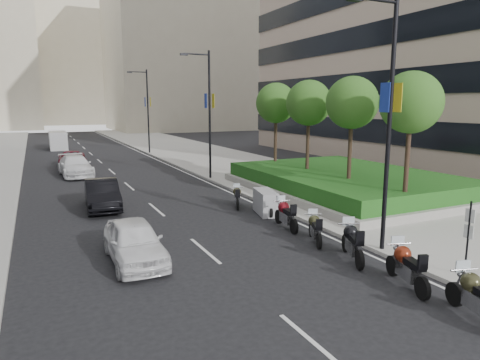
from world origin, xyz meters
TOP-DOWN VIEW (x-y plane):
  - ground at (0.00, 0.00)m, footprint 160.00×160.00m
  - sidewalk_right at (9.00, 30.00)m, footprint 10.00×100.00m
  - lane_edge at (3.70, 30.00)m, footprint 0.12×100.00m
  - lane_centre at (-1.50, 30.00)m, footprint 0.12×100.00m
  - building_cream_right at (22.00, 80.00)m, footprint 28.00×24.00m
  - building_cream_centre at (2.00, 120.00)m, footprint 30.00×24.00m
  - planter at (10.00, 10.00)m, footprint 10.00×14.00m
  - hedge at (10.00, 10.00)m, footprint 9.40×13.40m
  - tree_0 at (8.50, 4.00)m, footprint 2.80×2.80m
  - tree_1 at (8.50, 8.00)m, footprint 2.80×2.80m
  - tree_2 at (8.50, 12.00)m, footprint 2.80×2.80m
  - tree_3 at (8.50, 16.00)m, footprint 2.80×2.80m
  - lamp_post_0 at (4.14, 1.00)m, footprint 2.34×0.45m
  - lamp_post_1 at (4.14, 18.00)m, footprint 2.34×0.45m
  - lamp_post_2 at (4.14, 36.00)m, footprint 2.34×0.45m
  - parking_sign at (4.80, -2.00)m, footprint 0.06×0.32m
  - motorcycle_0 at (2.79, -3.82)m, footprint 0.91×2.28m
  - motorcycle_1 at (2.78, -1.56)m, footprint 0.97×2.29m
  - motorcycle_2 at (2.80, 0.88)m, footprint 1.16×2.23m
  - motorcycle_3 at (2.77, 3.04)m, footprint 1.02×1.96m
  - motorcycle_4 at (2.74, 5.18)m, footprint 0.77×2.30m
  - motorcycle_5 at (3.13, 7.72)m, footprint 1.21×2.08m
  - motorcycle_6 at (2.54, 9.75)m, footprint 0.94×1.87m
  - car_a at (-4.08, 3.98)m, footprint 1.77×4.30m
  - car_b at (-3.97, 12.36)m, footprint 1.90×4.69m
  - car_c at (-4.30, 23.99)m, footprint 2.44×5.38m
  - car_d at (-4.11, 29.38)m, footprint 2.48×4.93m
  - delivery_van at (-4.42, 45.53)m, footprint 1.96×5.04m

SIDE VIEW (x-z plane):
  - ground at x=0.00m, z-range 0.00..0.00m
  - lane_edge at x=3.70m, z-range 0.00..0.01m
  - lane_centre at x=-1.50m, z-range 0.00..0.01m
  - sidewalk_right at x=9.00m, z-range 0.00..0.15m
  - planter at x=10.00m, z-range 0.15..0.55m
  - motorcycle_6 at x=2.54m, z-range 0.03..1.02m
  - motorcycle_3 at x=2.77m, z-range 0.04..1.08m
  - motorcycle_5 at x=3.13m, z-range 0.00..1.19m
  - motorcycle_4 at x=2.74m, z-range 0.04..1.19m
  - motorcycle_0 at x=2.79m, z-range 0.04..1.20m
  - motorcycle_1 at x=2.78m, z-range 0.04..1.22m
  - motorcycle_2 at x=2.80m, z-range 0.04..1.23m
  - car_d at x=-4.11m, z-range 0.00..1.34m
  - car_a at x=-4.08m, z-range 0.00..1.46m
  - car_b at x=-3.97m, z-range 0.00..1.51m
  - car_c at x=-4.30m, z-range 0.00..1.53m
  - hedge at x=10.00m, z-range 0.55..1.35m
  - delivery_van at x=-4.42m, z-range -0.07..2.04m
  - parking_sign at x=4.80m, z-range 0.21..2.71m
  - lamp_post_0 at x=4.14m, z-range 0.57..9.57m
  - lamp_post_1 at x=4.14m, z-range 0.57..9.57m
  - lamp_post_2 at x=4.14m, z-range 0.57..9.57m
  - tree_0 at x=8.50m, z-range 2.27..8.57m
  - tree_1 at x=8.50m, z-range 2.27..8.57m
  - tree_2 at x=8.50m, z-range 2.27..8.57m
  - tree_3 at x=8.50m, z-range 2.27..8.57m
  - building_cream_right at x=22.00m, z-range 0.00..36.00m
  - building_cream_centre at x=2.00m, z-range 0.00..38.00m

